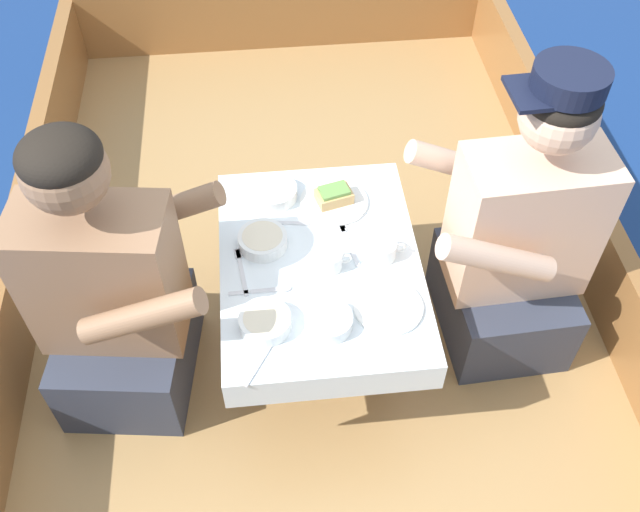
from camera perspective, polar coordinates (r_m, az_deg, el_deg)
ground_plane at (r=2.65m, az=-0.03°, el=-10.68°), size 60.00×60.00×0.00m
boat_deck at (r=2.51m, az=-0.03°, el=-8.84°), size 1.98×3.54×0.32m
gunwale_port at (r=2.39m, az=-23.77°, el=-6.20°), size 0.06×3.54×0.30m
gunwale_starboard at (r=2.50m, az=22.53°, el=-2.47°), size 0.06×3.54×0.30m
bow_coaming at (r=3.54m, az=-3.08°, el=18.90°), size 1.86×0.06×0.34m
cockpit_table at (r=2.06m, az=0.00°, el=-1.26°), size 0.57×0.77×0.42m
person_port at (r=2.06m, az=-16.24°, el=-3.20°), size 0.56×0.50×0.97m
person_starboard at (r=2.17m, az=15.44°, el=0.99°), size 0.54×0.46×1.01m
plate_sandwich at (r=2.18m, az=1.12°, el=4.37°), size 0.21×0.21×0.01m
plate_bread at (r=1.92m, az=5.48°, el=-4.09°), size 0.19×0.19×0.01m
sandwich at (r=2.16m, az=1.13°, el=4.88°), size 0.12×0.09×0.05m
bowl_port_near at (r=2.05m, az=-4.61°, el=1.30°), size 0.14×0.14×0.04m
bowl_starboard_near at (r=1.87m, az=0.65°, el=-5.21°), size 0.13×0.13×0.04m
bowl_center_far at (r=1.87m, az=-4.42°, el=-5.24°), size 0.14×0.14×0.04m
bowl_port_far at (r=2.18m, az=-3.70°, el=5.14°), size 0.14×0.14×0.04m
coffee_cup_port at (r=1.98m, az=0.86°, el=-0.34°), size 0.10×0.07×0.06m
coffee_cup_starboard at (r=2.02m, az=5.11°, el=0.51°), size 0.10×0.08×0.05m
utensil_spoon_center at (r=1.96m, az=-4.04°, el=-2.71°), size 0.17×0.02×0.01m
utensil_fork_port at (r=2.02m, az=-6.34°, el=-0.91°), size 0.04×0.17×0.00m
utensil_knife_starboard at (r=2.10m, az=2.98°, el=2.04°), size 0.16×0.09×0.00m
utensil_fork_starboard at (r=2.07m, az=2.20°, el=1.27°), size 0.05×0.17×0.00m
utensil_knife_port at (r=1.83m, az=-4.73°, el=-8.29°), size 0.10×0.15×0.00m
utensil_spoon_starboard at (r=2.12m, az=-3.94°, el=2.71°), size 0.17×0.04×0.01m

